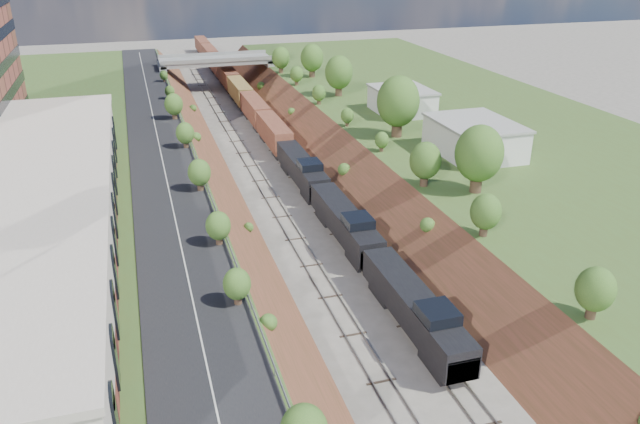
% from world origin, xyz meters
% --- Properties ---
extents(platform_left, '(44.00, 180.00, 5.00)m').
position_xyz_m(platform_left, '(-33.00, 60.00, 2.50)').
color(platform_left, '#415724').
rests_on(platform_left, ground).
extents(platform_right, '(44.00, 180.00, 5.00)m').
position_xyz_m(platform_right, '(33.00, 60.00, 2.50)').
color(platform_right, '#415724').
rests_on(platform_right, ground).
extents(embankment_left, '(10.00, 180.00, 10.00)m').
position_xyz_m(embankment_left, '(-11.00, 60.00, 0.00)').
color(embankment_left, brown).
rests_on(embankment_left, ground).
extents(embankment_right, '(10.00, 180.00, 10.00)m').
position_xyz_m(embankment_right, '(11.00, 60.00, 0.00)').
color(embankment_right, brown).
rests_on(embankment_right, ground).
extents(rail_left_track, '(1.58, 180.00, 0.18)m').
position_xyz_m(rail_left_track, '(-2.60, 60.00, 0.09)').
color(rail_left_track, gray).
rests_on(rail_left_track, ground).
extents(rail_right_track, '(1.58, 180.00, 0.18)m').
position_xyz_m(rail_right_track, '(2.60, 60.00, 0.09)').
color(rail_right_track, gray).
rests_on(rail_right_track, ground).
extents(road, '(8.00, 180.00, 0.10)m').
position_xyz_m(road, '(-15.50, 60.00, 5.05)').
color(road, black).
rests_on(road, platform_left).
extents(guardrail, '(0.10, 171.00, 0.70)m').
position_xyz_m(guardrail, '(-11.40, 59.80, 5.55)').
color(guardrail, '#99999E').
rests_on(guardrail, platform_left).
extents(commercial_building, '(14.30, 62.30, 7.00)m').
position_xyz_m(commercial_building, '(-28.00, 38.00, 8.51)').
color(commercial_building, brown).
rests_on(commercial_building, platform_left).
extents(overpass, '(24.50, 8.30, 7.40)m').
position_xyz_m(overpass, '(0.00, 122.00, 4.92)').
color(overpass, gray).
rests_on(overpass, ground).
extents(white_building_near, '(9.00, 12.00, 4.00)m').
position_xyz_m(white_building_near, '(23.50, 52.00, 7.00)').
color(white_building_near, silver).
rests_on(white_building_near, platform_right).
extents(white_building_far, '(8.00, 10.00, 3.60)m').
position_xyz_m(white_building_far, '(23.00, 74.00, 6.80)').
color(white_building_far, silver).
rests_on(white_building_far, platform_right).
extents(tree_right_large, '(5.25, 5.25, 7.61)m').
position_xyz_m(tree_right_large, '(17.00, 40.00, 9.38)').
color(tree_right_large, '#473323').
rests_on(tree_right_large, platform_right).
extents(tree_left_crest, '(2.45, 2.45, 3.55)m').
position_xyz_m(tree_left_crest, '(-11.80, 20.00, 7.04)').
color(tree_left_crest, '#473323').
rests_on(tree_left_crest, platform_left).
extents(freight_train, '(2.85, 160.83, 4.55)m').
position_xyz_m(freight_train, '(2.60, 99.32, 2.50)').
color(freight_train, black).
rests_on(freight_train, ground).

